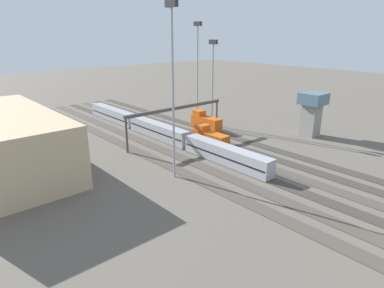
{
  "coord_description": "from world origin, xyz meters",
  "views": [
    {
      "loc": [
        -55.28,
        51.19,
        26.36
      ],
      "look_at": [
        -1.81,
        4.18,
        2.5
      ],
      "focal_mm": 31.05,
      "sensor_mm": 36.0,
      "label": 1
    }
  ],
  "objects_px": {
    "signal_gantry": "(176,111)",
    "train_on_track_0": "(206,122)",
    "train_on_track_3": "(159,131)",
    "train_on_track_2": "(210,138)",
    "light_mast_2": "(198,61)",
    "light_mast_1": "(173,73)",
    "control_tower": "(312,111)",
    "light_mast_0": "(213,72)"
  },
  "relations": [
    {
      "from": "train_on_track_0",
      "to": "train_on_track_2",
      "type": "xyz_separation_m",
      "value": [
        -11.98,
        10.0,
        0.0
      ]
    },
    {
      "from": "light_mast_0",
      "to": "control_tower",
      "type": "xyz_separation_m",
      "value": [
        -23.34,
        -14.1,
        -9.11
      ]
    },
    {
      "from": "train_on_track_3",
      "to": "train_on_track_2",
      "type": "relative_size",
      "value": 7.14
    },
    {
      "from": "train_on_track_3",
      "to": "control_tower",
      "type": "relative_size",
      "value": 6.17
    },
    {
      "from": "train_on_track_0",
      "to": "signal_gantry",
      "type": "height_order",
      "value": "signal_gantry"
    },
    {
      "from": "light_mast_1",
      "to": "control_tower",
      "type": "height_order",
      "value": "light_mast_1"
    },
    {
      "from": "control_tower",
      "to": "light_mast_1",
      "type": "bearing_deg",
      "value": 86.36
    },
    {
      "from": "signal_gantry",
      "to": "control_tower",
      "type": "height_order",
      "value": "control_tower"
    },
    {
      "from": "light_mast_0",
      "to": "train_on_track_3",
      "type": "bearing_deg",
      "value": 84.66
    },
    {
      "from": "train_on_track_3",
      "to": "light_mast_2",
      "type": "distance_m",
      "value": 24.82
    },
    {
      "from": "train_on_track_0",
      "to": "light_mast_2",
      "type": "bearing_deg",
      "value": -23.33
    },
    {
      "from": "light_mast_1",
      "to": "light_mast_2",
      "type": "xyz_separation_m",
      "value": [
        26.83,
        -30.24,
        -1.16
      ]
    },
    {
      "from": "train_on_track_0",
      "to": "signal_gantry",
      "type": "distance_m",
      "value": 13.81
    },
    {
      "from": "train_on_track_0",
      "to": "light_mast_2",
      "type": "distance_m",
      "value": 17.98
    },
    {
      "from": "train_on_track_2",
      "to": "train_on_track_0",
      "type": "bearing_deg",
      "value": -39.84
    },
    {
      "from": "train_on_track_0",
      "to": "light_mast_0",
      "type": "distance_m",
      "value": 14.11
    },
    {
      "from": "light_mast_1",
      "to": "signal_gantry",
      "type": "height_order",
      "value": "light_mast_1"
    },
    {
      "from": "light_mast_1",
      "to": "control_tower",
      "type": "relative_size",
      "value": 2.73
    },
    {
      "from": "train_on_track_0",
      "to": "light_mast_0",
      "type": "xyz_separation_m",
      "value": [
        0.47,
        -2.96,
        13.79
      ]
    },
    {
      "from": "signal_gantry",
      "to": "light_mast_2",
      "type": "bearing_deg",
      "value": -59.5
    },
    {
      "from": "control_tower",
      "to": "train_on_track_0",
      "type": "bearing_deg",
      "value": 36.72
    },
    {
      "from": "light_mast_1",
      "to": "signal_gantry",
      "type": "relative_size",
      "value": 1.05
    },
    {
      "from": "train_on_track_2",
      "to": "signal_gantry",
      "type": "distance_m",
      "value": 11.36
    },
    {
      "from": "train_on_track_2",
      "to": "light_mast_0",
      "type": "relative_size",
      "value": 0.41
    },
    {
      "from": "train_on_track_0",
      "to": "control_tower",
      "type": "xyz_separation_m",
      "value": [
        -22.87,
        -17.06,
        4.67
      ]
    },
    {
      "from": "light_mast_2",
      "to": "light_mast_0",
      "type": "bearing_deg",
      "value": -179.7
    },
    {
      "from": "train_on_track_2",
      "to": "light_mast_0",
      "type": "distance_m",
      "value": 22.65
    },
    {
      "from": "light_mast_0",
      "to": "light_mast_2",
      "type": "distance_m",
      "value": 6.83
    },
    {
      "from": "train_on_track_2",
      "to": "light_mast_1",
      "type": "bearing_deg",
      "value": 114.96
    },
    {
      "from": "train_on_track_2",
      "to": "control_tower",
      "type": "distance_m",
      "value": 29.54
    },
    {
      "from": "light_mast_2",
      "to": "train_on_track_2",
      "type": "bearing_deg",
      "value": 145.44
    },
    {
      "from": "light_mast_2",
      "to": "train_on_track_3",
      "type": "bearing_deg",
      "value": 104.47
    },
    {
      "from": "train_on_track_0",
      "to": "control_tower",
      "type": "height_order",
      "value": "control_tower"
    },
    {
      "from": "light_mast_2",
      "to": "signal_gantry",
      "type": "height_order",
      "value": "light_mast_2"
    },
    {
      "from": "train_on_track_0",
      "to": "signal_gantry",
      "type": "bearing_deg",
      "value": 100.45
    },
    {
      "from": "control_tower",
      "to": "train_on_track_3",
      "type": "bearing_deg",
      "value": 52.03
    },
    {
      "from": "light_mast_2",
      "to": "signal_gantry",
      "type": "distance_m",
      "value": 21.01
    },
    {
      "from": "signal_gantry",
      "to": "train_on_track_0",
      "type": "bearing_deg",
      "value": -79.55
    },
    {
      "from": "train_on_track_0",
      "to": "light_mast_2",
      "type": "height_order",
      "value": "light_mast_2"
    },
    {
      "from": "signal_gantry",
      "to": "train_on_track_3",
      "type": "bearing_deg",
      "value": 29.28
    },
    {
      "from": "train_on_track_2",
      "to": "light_mast_1",
      "type": "height_order",
      "value": "light_mast_1"
    },
    {
      "from": "train_on_track_2",
      "to": "light_mast_0",
      "type": "xyz_separation_m",
      "value": [
        12.46,
        -12.96,
        13.79
      ]
    }
  ]
}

